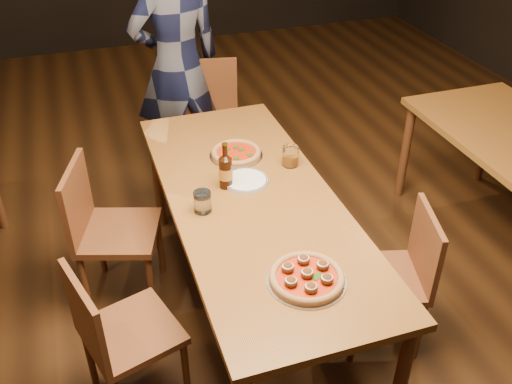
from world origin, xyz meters
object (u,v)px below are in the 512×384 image
object	(u,v)px
chair_main_e	(384,277)
table_main	(253,210)
pizza_margherita	(236,153)
beer_bottle	(226,172)
plate_stack	(246,181)
water_glass	(203,202)
chair_main_nw	(131,331)
amber_glass	(290,156)
diner	(177,65)
pizza_meatball	(307,277)
chair_end	(208,131)
chair_main_sw	(119,231)

from	to	relation	value
chair_main_e	table_main	bearing A→B (deg)	-109.47
pizza_margherita	beer_bottle	world-z (taller)	beer_bottle
plate_stack	water_glass	size ratio (longest dim) A/B	2.13
chair_main_nw	chair_main_e	size ratio (longest dim) A/B	1.01
pizza_margherita	water_glass	xyz separation A→B (m)	(-0.30, -0.44, 0.03)
amber_glass	diner	distance (m)	1.30
pizza_meatball	table_main	bearing A→B (deg)	92.21
pizza_margherita	diner	bearing A→B (deg)	95.10
pizza_meatball	beer_bottle	distance (m)	0.78
water_glass	diner	world-z (taller)	diner
table_main	chair_end	world-z (taller)	chair_end
pizza_meatball	diner	size ratio (longest dim) A/B	0.18
beer_bottle	amber_glass	xyz separation A→B (m)	(0.39, 0.09, -0.03)
pizza_margherita	amber_glass	world-z (taller)	amber_glass
water_glass	amber_glass	bearing A→B (deg)	25.44
water_glass	amber_glass	distance (m)	0.61
pizza_meatball	pizza_margherita	xyz separation A→B (m)	(0.02, 1.05, -0.00)
pizza_meatball	diner	xyz separation A→B (m)	(-0.08, 2.11, 0.12)
chair_main_sw	water_glass	bearing A→B (deg)	-115.65
chair_end	amber_glass	distance (m)	1.08
diner	table_main	bearing A→B (deg)	81.87
chair_main_nw	chair_end	distance (m)	1.78
pizza_margherita	plate_stack	xyz separation A→B (m)	(-0.03, -0.28, -0.01)
chair_main_nw	pizza_margherita	world-z (taller)	chair_main_nw
beer_bottle	amber_glass	world-z (taller)	beer_bottle
table_main	water_glass	world-z (taller)	water_glass
chair_main_e	beer_bottle	size ratio (longest dim) A/B	3.36
chair_end	chair_main_e	bearing A→B (deg)	-61.98
chair_main_e	pizza_margherita	bearing A→B (deg)	-131.74
water_glass	chair_main_nw	bearing A→B (deg)	-142.27
chair_main_sw	amber_glass	world-z (taller)	chair_main_sw
chair_main_e	chair_end	bearing A→B (deg)	-148.01
amber_glass	diner	bearing A→B (deg)	105.41
pizza_margherita	diner	world-z (taller)	diner
chair_main_e	water_glass	size ratio (longest dim) A/B	7.76
chair_end	pizza_margherita	distance (m)	0.88
chair_main_sw	chair_end	bearing A→B (deg)	-21.19
water_glass	plate_stack	bearing A→B (deg)	32.04
chair_end	chair_main_nw	bearing A→B (deg)	-103.78
pizza_margherita	plate_stack	size ratio (longest dim) A/B	1.30
water_glass	table_main	bearing A→B (deg)	5.17
chair_main_nw	plate_stack	bearing A→B (deg)	-70.98
pizza_meatball	amber_glass	bearing A→B (deg)	72.99
chair_main_e	beer_bottle	distance (m)	0.95
table_main	chair_main_e	world-z (taller)	chair_main_e
chair_main_nw	water_glass	xyz separation A→B (m)	(0.43, 0.33, 0.39)
amber_glass	diner	size ratio (longest dim) A/B	0.06
plate_stack	beer_bottle	size ratio (longest dim) A/B	0.92
chair_main_sw	beer_bottle	distance (m)	0.71
chair_main_sw	chair_main_e	bearing A→B (deg)	-103.65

